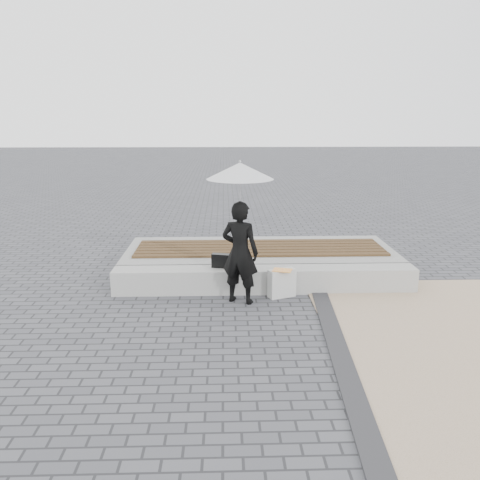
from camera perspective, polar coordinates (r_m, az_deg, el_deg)
name	(u,v)px	position (r m, az deg, el deg)	size (l,w,h in m)	color
ground	(274,330)	(6.99, 3.86, -10.16)	(80.00, 80.00, 0.00)	#4C4C51
edging_band	(337,345)	(6.65, 10.86, -11.54)	(0.25, 5.20, 0.04)	#2D2D30
seating_ledge	(265,279)	(8.41, 2.82, -4.45)	(5.00, 0.45, 0.40)	#A3A39D
timber_platform	(260,259)	(9.55, 2.25, -2.17)	(5.00, 2.00, 0.40)	#989893
timber_decking	(260,248)	(9.49, 2.26, -0.90)	(4.60, 1.20, 0.04)	brown
woman	(240,253)	(7.73, 0.00, -1.42)	(0.58, 0.38, 1.60)	black
parasol	(240,171)	(7.50, 0.00, 7.81)	(1.00, 1.00, 1.28)	#B8B8BE
handbag	(222,261)	(8.32, -2.07, -2.36)	(0.33, 0.12, 0.23)	black
canvas_tote	(282,283)	(8.15, 4.74, -4.87)	(0.43, 0.18, 0.46)	beige
magazine	(282,270)	(8.03, 4.81, -3.41)	(0.29, 0.22, 0.01)	#FF6447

